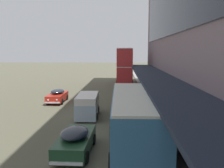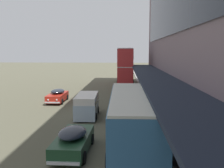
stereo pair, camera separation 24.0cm
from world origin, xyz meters
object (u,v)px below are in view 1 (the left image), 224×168
at_px(transit_bus_kerbside_front, 125,65).
at_px(sedan_second_near, 57,96).
at_px(vw_van, 88,104).
at_px(sedan_second_mid, 75,140).
at_px(sedan_oncoming_front, 126,71).
at_px(transit_bus_kerbside_rear, 135,118).

height_order(transit_bus_kerbside_front, sedan_second_near, transit_bus_kerbside_front).
relative_size(sedan_second_near, vw_van, 0.94).
distance_m(sedan_second_mid, sedan_oncoming_front, 50.72).
xyz_separation_m(sedan_second_near, vw_van, (4.29, -6.08, 0.37)).
xyz_separation_m(transit_bus_kerbside_rear, sedan_oncoming_front, (0.19, 49.83, -1.14)).
height_order(transit_bus_kerbside_rear, sedan_second_near, transit_bus_kerbside_rear).
distance_m(sedan_second_near, sedan_oncoming_front, 37.41).
distance_m(transit_bus_kerbside_front, sedan_oncoming_front, 20.44).
bearing_deg(sedan_second_mid, transit_bus_kerbside_front, 84.21).
bearing_deg(transit_bus_kerbside_rear, sedan_second_near, 121.16).
distance_m(sedan_second_mid, vw_van, 8.05).
bearing_deg(vw_van, sedan_second_mid, -86.98).
bearing_deg(transit_bus_kerbside_front, vw_van, -98.92).
bearing_deg(transit_bus_kerbside_front, sedan_second_near, -115.65).
height_order(sedan_oncoming_front, vw_van, vw_van).
xyz_separation_m(transit_bus_kerbside_front, sedan_second_mid, (-3.08, -30.33, -2.61)).
relative_size(transit_bus_kerbside_rear, sedan_second_near, 2.29).
height_order(transit_bus_kerbside_front, vw_van, transit_bus_kerbside_front).
xyz_separation_m(transit_bus_kerbside_rear, vw_van, (-3.77, 7.26, -0.78)).
bearing_deg(sedan_second_near, vw_van, -54.77).
height_order(sedan_second_mid, vw_van, vw_van).
relative_size(sedan_second_near, sedan_oncoming_front, 0.88).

